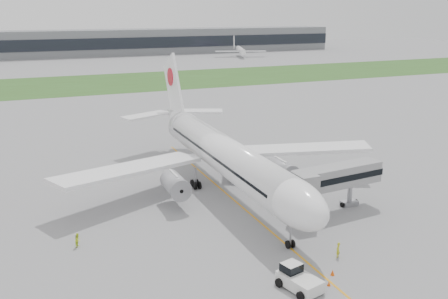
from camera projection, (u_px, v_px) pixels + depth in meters
name	position (u px, v px, depth m)	size (l,w,h in m)	color
ground	(235.00, 201.00, 68.11)	(600.00, 600.00, 0.00)	gray
apron_markings	(251.00, 214.00, 63.66)	(70.00, 70.00, 0.04)	orange
grass_strip	(97.00, 83.00, 174.71)	(600.00, 50.00, 0.02)	#30521E
terminal_building	(64.00, 44.00, 270.42)	(320.00, 22.30, 14.00)	gray
airliner	(221.00, 152.00, 70.89)	(48.13, 53.95, 17.88)	white
pushback_tug	(297.00, 278.00, 46.73)	(3.71, 4.71, 2.18)	silver
jet_bridge	(333.00, 178.00, 63.22)	(13.51, 5.12, 6.26)	gray
safety_cone_left	(329.00, 283.00, 47.24)	(0.35, 0.35, 0.48)	#EF530C
safety_cone_right	(333.00, 273.00, 49.09)	(0.42, 0.42, 0.58)	#EF530C
ground_crew_near	(338.00, 250.00, 52.53)	(0.61, 0.40, 1.69)	gold
ground_crew_far	(78.00, 240.00, 54.86)	(0.78, 0.61, 1.60)	#CEED27
distant_aircraft_right	(241.00, 57.00, 270.48)	(27.49, 24.26, 10.51)	white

